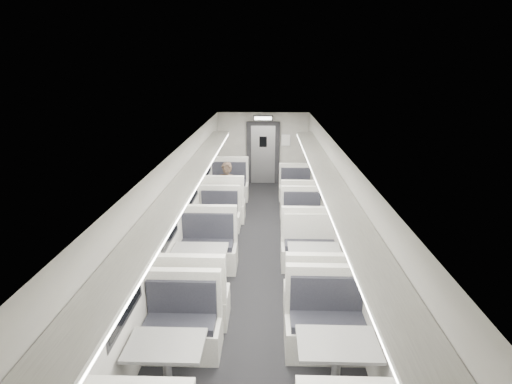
# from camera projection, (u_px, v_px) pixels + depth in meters

# --- Properties ---
(room) EXTENTS (3.24, 12.24, 2.64)m
(room) POSITION_uv_depth(u_px,v_px,m) (259.00, 210.00, 7.68)
(room) COLOR black
(room) RESTS_ON ground
(booth_left_a) EXTENTS (1.16, 2.35, 1.26)m
(booth_left_a) POSITION_uv_depth(u_px,v_px,m) (226.00, 195.00, 11.12)
(booth_left_a) COLOR silver
(booth_left_a) RESTS_ON room
(booth_left_b) EXTENTS (0.99, 2.02, 1.08)m
(booth_left_b) POSITION_uv_depth(u_px,v_px,m) (216.00, 227.00, 9.01)
(booth_left_b) COLOR silver
(booth_left_b) RESTS_ON room
(booth_left_c) EXTENTS (1.15, 2.33, 1.25)m
(booth_left_c) POSITION_uv_depth(u_px,v_px,m) (200.00, 270.00, 7.00)
(booth_left_c) COLOR silver
(booth_left_c) RESTS_ON room
(booth_left_d) EXTENTS (1.08, 2.20, 1.17)m
(booth_left_d) POSITION_uv_depth(u_px,v_px,m) (167.00, 370.00, 4.74)
(booth_left_d) COLOR silver
(booth_left_d) RESTS_ON room
(booth_right_a) EXTENTS (0.98, 2.00, 1.07)m
(booth_right_a) POSITION_uv_depth(u_px,v_px,m) (297.00, 196.00, 11.24)
(booth_right_a) COLOR silver
(booth_right_a) RESTS_ON room
(booth_right_b) EXTENTS (1.00, 2.03, 1.09)m
(booth_right_b) POSITION_uv_depth(u_px,v_px,m) (304.00, 229.00, 8.91)
(booth_right_b) COLOR silver
(booth_right_b) RESTS_ON room
(booth_right_c) EXTENTS (1.10, 2.23, 1.19)m
(booth_right_c) POSITION_uv_depth(u_px,v_px,m) (313.00, 268.00, 7.11)
(booth_right_c) COLOR silver
(booth_right_c) RESTS_ON room
(booth_right_d) EXTENTS (1.13, 2.30, 1.23)m
(booth_right_d) POSITION_uv_depth(u_px,v_px,m) (336.00, 370.00, 4.71)
(booth_right_d) COLOR silver
(booth_right_d) RESTS_ON room
(passenger) EXTENTS (0.66, 0.54, 1.57)m
(passenger) POSITION_uv_depth(u_px,v_px,m) (227.00, 193.00, 10.08)
(passenger) COLOR black
(passenger) RESTS_ON room
(window_a) EXTENTS (0.02, 1.18, 0.84)m
(window_a) POSITION_uv_depth(u_px,v_px,m) (208.00, 161.00, 10.92)
(window_a) COLOR black
(window_a) RESTS_ON room
(window_b) EXTENTS (0.02, 1.18, 0.84)m
(window_b) POSITION_uv_depth(u_px,v_px,m) (193.00, 184.00, 8.82)
(window_b) COLOR black
(window_b) RESTS_ON room
(window_c) EXTENTS (0.02, 1.18, 0.84)m
(window_c) POSITION_uv_depth(u_px,v_px,m) (169.00, 221.00, 6.73)
(window_c) COLOR black
(window_c) RESTS_ON room
(window_d) EXTENTS (0.02, 1.18, 0.84)m
(window_d) POSITION_uv_depth(u_px,v_px,m) (124.00, 291.00, 4.63)
(window_d) COLOR black
(window_d) RESTS_ON room
(luggage_rack_left) EXTENTS (0.46, 10.40, 0.09)m
(luggage_rack_left) POSITION_uv_depth(u_px,v_px,m) (190.00, 177.00, 7.22)
(luggage_rack_left) COLOR silver
(luggage_rack_left) RESTS_ON room
(luggage_rack_right) EXTENTS (0.46, 10.40, 0.09)m
(luggage_rack_right) POSITION_uv_depth(u_px,v_px,m) (328.00, 179.00, 7.14)
(luggage_rack_right) COLOR silver
(luggage_rack_right) RESTS_ON room
(vestibule_door) EXTENTS (1.10, 0.13, 2.10)m
(vestibule_door) POSITION_uv_depth(u_px,v_px,m) (263.00, 154.00, 13.38)
(vestibule_door) COLOR black
(vestibule_door) RESTS_ON room
(exit_sign) EXTENTS (0.62, 0.12, 0.16)m
(exit_sign) POSITION_uv_depth(u_px,v_px,m) (263.00, 118.00, 12.54)
(exit_sign) COLOR black
(exit_sign) RESTS_ON room
(wall_notice) EXTENTS (0.32, 0.02, 0.40)m
(wall_notice) POSITION_uv_depth(u_px,v_px,m) (286.00, 140.00, 13.21)
(wall_notice) COLOR white
(wall_notice) RESTS_ON room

